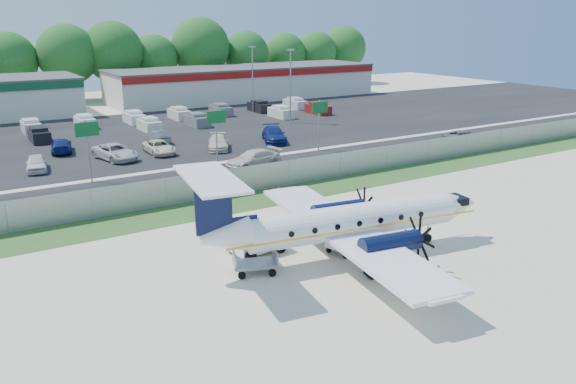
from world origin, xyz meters
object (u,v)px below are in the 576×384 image
aircraft (347,222)px  pushback_tug (258,239)px  baggage_cart_near (255,263)px  baggage_cart_far (346,243)px

aircraft → pushback_tug: 5.06m
baggage_cart_near → baggage_cart_far: (5.60, -0.22, -0.01)m
baggage_cart_near → baggage_cart_far: baggage_cart_near is taller
aircraft → baggage_cart_far: aircraft is taller
aircraft → baggage_cart_near: (-5.17, 0.82, -1.52)m
pushback_tug → baggage_cart_far: bearing=-32.0°
pushback_tug → baggage_cart_near: size_ratio=1.21×
baggage_cart_near → pushback_tug: bearing=58.2°
pushback_tug → baggage_cart_far: pushback_tug is taller
baggage_cart_near → aircraft: bearing=-9.1°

